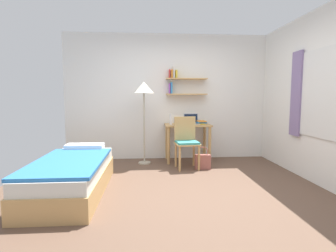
% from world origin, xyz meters
% --- Properties ---
extents(ground_plane, '(5.28, 5.28, 0.00)m').
position_xyz_m(ground_plane, '(0.00, 0.00, 0.00)').
color(ground_plane, brown).
extents(wall_back, '(4.40, 0.27, 2.60)m').
position_xyz_m(wall_back, '(0.00, 2.02, 1.31)').
color(wall_back, white).
rests_on(wall_back, ground_plane).
extents(wall_right, '(0.10, 4.40, 2.60)m').
position_xyz_m(wall_right, '(2.02, 0.02, 1.30)').
color(wall_right, white).
rests_on(wall_right, ground_plane).
extents(bed, '(0.86, 1.92, 0.54)m').
position_xyz_m(bed, '(-1.52, 0.01, 0.24)').
color(bed, tan).
rests_on(bed, ground_plane).
extents(desk, '(0.90, 0.57, 0.76)m').
position_xyz_m(desk, '(0.30, 1.70, 0.60)').
color(desk, tan).
rests_on(desk, ground_plane).
extents(desk_chair, '(0.46, 0.44, 0.94)m').
position_xyz_m(desk_chair, '(0.21, 1.20, 0.52)').
color(desk_chair, tan).
rests_on(desk_chair, ground_plane).
extents(standing_lamp, '(0.38, 0.38, 1.59)m').
position_xyz_m(standing_lamp, '(-0.57, 1.57, 1.39)').
color(standing_lamp, '#B2A893').
rests_on(standing_lamp, ground_plane).
extents(laptop, '(0.31, 0.22, 0.22)m').
position_xyz_m(laptop, '(0.38, 1.75, 0.81)').
color(laptop, '#B7BABF').
rests_on(laptop, desk).
extents(water_bottle, '(0.06, 0.06, 0.21)m').
position_xyz_m(water_bottle, '(-0.04, 1.66, 0.86)').
color(water_bottle, silver).
rests_on(water_bottle, desk).
extents(book_stack, '(0.19, 0.25, 0.07)m').
position_xyz_m(book_stack, '(0.59, 1.71, 0.79)').
color(book_stack, gold).
rests_on(book_stack, desk).
extents(handbag, '(0.28, 0.11, 0.41)m').
position_xyz_m(handbag, '(0.49, 1.07, 0.14)').
color(handbag, '#99564C').
rests_on(handbag, ground_plane).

